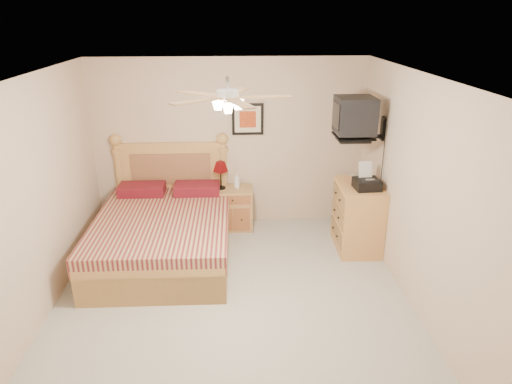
# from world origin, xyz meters

# --- Properties ---
(floor) EXTENTS (4.50, 4.50, 0.00)m
(floor) POSITION_xyz_m (0.00, 0.00, 0.00)
(floor) COLOR #A8A498
(floor) RESTS_ON ground
(ceiling) EXTENTS (4.00, 4.50, 0.04)m
(ceiling) POSITION_xyz_m (0.00, 0.00, 2.50)
(ceiling) COLOR white
(ceiling) RESTS_ON ground
(wall_back) EXTENTS (4.00, 0.04, 2.50)m
(wall_back) POSITION_xyz_m (0.00, 2.25, 1.25)
(wall_back) COLOR #CBB095
(wall_back) RESTS_ON ground
(wall_front) EXTENTS (4.00, 0.04, 2.50)m
(wall_front) POSITION_xyz_m (0.00, -2.25, 1.25)
(wall_front) COLOR #CBB095
(wall_front) RESTS_ON ground
(wall_left) EXTENTS (0.04, 4.50, 2.50)m
(wall_left) POSITION_xyz_m (-2.00, 0.00, 1.25)
(wall_left) COLOR #CBB095
(wall_left) RESTS_ON ground
(wall_right) EXTENTS (0.04, 4.50, 2.50)m
(wall_right) POSITION_xyz_m (2.00, 0.00, 1.25)
(wall_right) COLOR #CBB095
(wall_right) RESTS_ON ground
(bed) EXTENTS (1.71, 2.23, 1.43)m
(bed) POSITION_xyz_m (-0.90, 1.12, 0.71)
(bed) COLOR #C48749
(bed) RESTS_ON ground
(nightstand) EXTENTS (0.60, 0.45, 0.63)m
(nightstand) POSITION_xyz_m (0.03, 2.00, 0.32)
(nightstand) COLOR #9D703F
(nightstand) RESTS_ON ground
(table_lamp) EXTENTS (0.23, 0.23, 0.42)m
(table_lamp) POSITION_xyz_m (-0.14, 2.02, 0.84)
(table_lamp) COLOR #59070A
(table_lamp) RESTS_ON nightstand
(lotion_bottle) EXTENTS (0.10, 0.10, 0.23)m
(lotion_bottle) POSITION_xyz_m (0.10, 2.03, 0.75)
(lotion_bottle) COLOR white
(lotion_bottle) RESTS_ON nightstand
(framed_picture) EXTENTS (0.46, 0.04, 0.46)m
(framed_picture) POSITION_xyz_m (0.27, 2.23, 1.62)
(framed_picture) COLOR black
(framed_picture) RESTS_ON wall_back
(dresser) EXTENTS (0.57, 0.81, 0.94)m
(dresser) POSITION_xyz_m (1.73, 1.26, 0.47)
(dresser) COLOR #BB8C46
(dresser) RESTS_ON ground
(fax_machine) EXTENTS (0.34, 0.35, 0.34)m
(fax_machine) POSITION_xyz_m (1.76, 1.11, 1.10)
(fax_machine) COLOR black
(fax_machine) RESTS_ON dresser
(magazine_lower) EXTENTS (0.26, 0.31, 0.03)m
(magazine_lower) POSITION_xyz_m (1.69, 1.48, 0.95)
(magazine_lower) COLOR #BBAB96
(magazine_lower) RESTS_ON dresser
(magazine_upper) EXTENTS (0.22, 0.27, 0.02)m
(magazine_upper) POSITION_xyz_m (1.71, 1.48, 0.97)
(magazine_upper) COLOR tan
(magazine_upper) RESTS_ON magazine_lower
(wall_tv) EXTENTS (0.56, 0.46, 0.58)m
(wall_tv) POSITION_xyz_m (1.75, 1.34, 1.81)
(wall_tv) COLOR black
(wall_tv) RESTS_ON wall_right
(ceiling_fan) EXTENTS (1.14, 1.14, 0.28)m
(ceiling_fan) POSITION_xyz_m (0.00, -0.20, 2.36)
(ceiling_fan) COLOR white
(ceiling_fan) RESTS_ON ceiling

